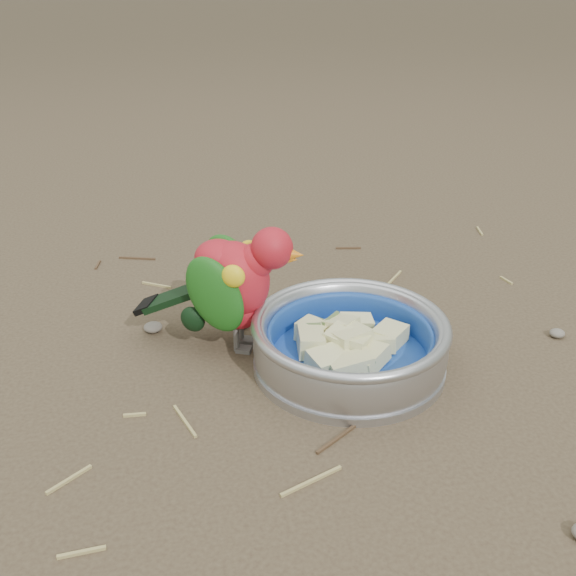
{
  "coord_description": "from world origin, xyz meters",
  "views": [
    {
      "loc": [
        -0.12,
        -0.52,
        0.41
      ],
      "look_at": [
        -0.01,
        0.13,
        0.08
      ],
      "focal_mm": 40.0,
      "sensor_mm": 36.0,
      "label": 1
    }
  ],
  "objects": [
    {
      "name": "ground",
      "position": [
        0.0,
        0.0,
        0.0
      ],
      "size": [
        60.0,
        60.0,
        0.0
      ],
      "primitive_type": "plane",
      "color": "#4B3D2C"
    },
    {
      "name": "food_bowl",
      "position": [
        0.05,
        0.08,
        0.01
      ],
      "size": [
        0.22,
        0.22,
        0.02
      ],
      "primitive_type": "cylinder",
      "color": "#B2B2BA",
      "rests_on": "ground"
    },
    {
      "name": "bowl_wall",
      "position": [
        0.05,
        0.08,
        0.04
      ],
      "size": [
        0.22,
        0.22,
        0.04
      ],
      "primitive_type": null,
      "color": "#B2B2BA",
      "rests_on": "food_bowl"
    },
    {
      "name": "fruit_wedges",
      "position": [
        0.05,
        0.08,
        0.03
      ],
      "size": [
        0.13,
        0.13,
        0.03
      ],
      "primitive_type": null,
      "color": "beige",
      "rests_on": "food_bowl"
    },
    {
      "name": "lory_parrot",
      "position": [
        -0.07,
        0.15,
        0.08
      ],
      "size": [
        0.2,
        0.15,
        0.15
      ],
      "primitive_type": null,
      "rotation": [
        0.0,
        0.0,
        -1.94
      ],
      "color": "#B31824",
      "rests_on": "ground"
    },
    {
      "name": "ground_debris",
      "position": [
        -0.03,
        0.01,
        0.0
      ],
      "size": [
        0.9,
        0.8,
        0.01
      ],
      "primitive_type": null,
      "color": "tan",
      "rests_on": "ground"
    }
  ]
}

